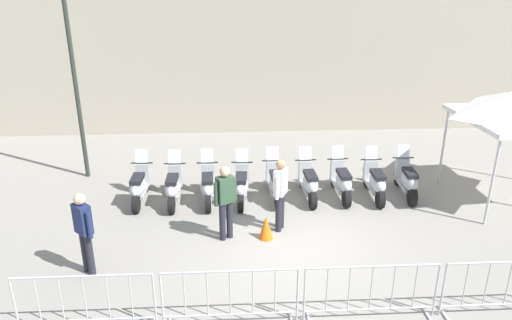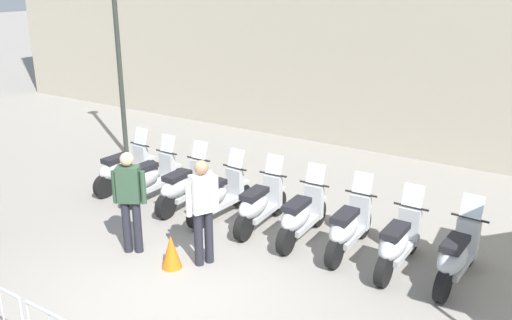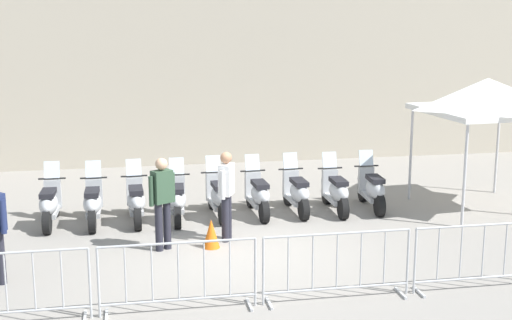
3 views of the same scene
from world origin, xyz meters
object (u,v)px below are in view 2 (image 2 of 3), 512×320
Objects in this scene: motorcycle_2 at (183,187)px; traffic_cone at (171,252)px; motorcycle_5 at (301,217)px; motorcycle_3 at (217,196)px; street_lamp at (115,15)px; officer_near_row_end at (130,197)px; motorcycle_6 at (348,228)px; motorcycle_1 at (150,178)px; motorcycle_7 at (398,243)px; officer_by_barriers at (203,207)px; motorcycle_8 at (456,257)px; motorcycle_4 at (259,205)px; motorcycle_0 at (123,169)px.

motorcycle_2 is 3.14× the size of traffic_cone.
traffic_cone is at bearing -127.97° from motorcycle_5.
street_lamp is (-4.20, 2.23, 3.03)m from motorcycle_3.
officer_near_row_end reaches higher than motorcycle_2.
motorcycle_1 is at bearing 176.33° from motorcycle_6.
motorcycle_5 is 1.72m from motorcycle_7.
motorcycle_1 is 2.99m from officer_by_barriers.
street_lamp is 10.50× the size of traffic_cone.
motorcycle_7 is 1.00× the size of motorcycle_8.
motorcycle_3 is 1.00× the size of officer_near_row_end.
officer_by_barriers is at bearing 43.15° from traffic_cone.
street_lamp is 3.34× the size of officer_by_barriers.
officer_near_row_end is (-3.99, -1.48, 0.53)m from motorcycle_7.
motorcycle_4 and motorcycle_8 have the same top height.
motorcycle_8 is at bearing -0.25° from motorcycle_7.
motorcycle_7 is 3.50m from traffic_cone.
motorcycle_1 is 3.46m from motorcycle_5.
motorcycle_5 is at bearing -5.27° from motorcycle_0.
street_lamp is at bearing 160.87° from motorcycle_6.
officer_near_row_end is at bearing -45.68° from motorcycle_0.
traffic_cone is (-0.54, -1.89, -0.18)m from motorcycle_4.
motorcycle_8 is 3.13× the size of traffic_cone.
motorcycle_6 is 7.80m from street_lamp.
traffic_cone is (-0.38, -0.35, -0.71)m from officer_by_barriers.
motorcycle_1 is 1.00× the size of motorcycle_2.
street_lamp is (-1.63, 1.91, 3.03)m from motorcycle_0.
traffic_cone is (4.53, -4.11, -3.21)m from street_lamp.
motorcycle_1 and motorcycle_2 have the same top height.
motorcycle_0 and motorcycle_7 have the same top height.
motorcycle_0 is 1.00× the size of officer_by_barriers.
motorcycle_5 is (2.58, -0.18, 0.00)m from motorcycle_2.
motorcycle_1 and motorcycle_7 have the same top height.
motorcycle_2 reaches higher than traffic_cone.
motorcycle_0 is at bearing 169.11° from motorcycle_1.
motorcycle_8 is 1.00× the size of officer_near_row_end.
motorcycle_7 is at bearing -4.76° from motorcycle_1.
motorcycle_5 is 0.86m from motorcycle_6.
motorcycle_2 is at bearing 176.09° from motorcycle_5.
motorcycle_6 is 2.87m from traffic_cone.
motorcycle_3 reaches higher than traffic_cone.
motorcycle_1 is 1.00× the size of officer_near_row_end.
motorcycle_5 is (1.73, -0.08, 0.00)m from motorcycle_3.
motorcycle_3 is 5.64m from street_lamp.
street_lamp is at bearing 132.50° from officer_near_row_end.
motorcycle_4 and motorcycle_6 have the same top height.
motorcycle_7 is at bearing -6.55° from motorcycle_5.
motorcycle_3 is at bearing -6.99° from motorcycle_0.
motorcycle_2 is (1.72, -0.22, 0.00)m from motorcycle_0.
motorcycle_3 is 1.00× the size of motorcycle_6.
officer_near_row_end is (2.02, -2.07, 0.53)m from motorcycle_0.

